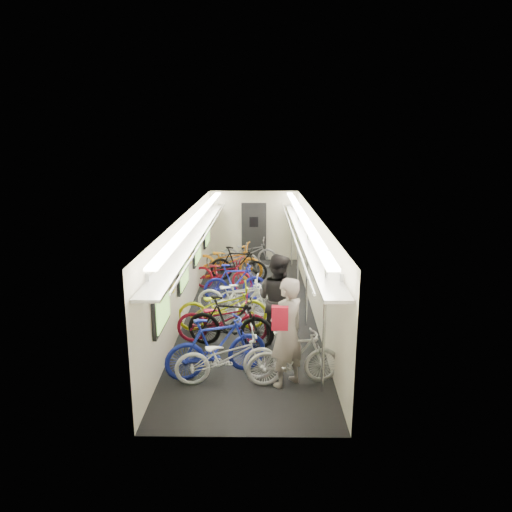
{
  "coord_description": "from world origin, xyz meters",
  "views": [
    {
      "loc": [
        0.25,
        -10.52,
        3.94
      ],
      "look_at": [
        0.12,
        0.83,
        1.15
      ],
      "focal_mm": 32.0,
      "sensor_mm": 36.0,
      "label": 1
    }
  ],
  "objects_px": {
    "bicycle_1": "(217,347)",
    "passenger_mid": "(278,299)",
    "bicycle_0": "(226,357)",
    "passenger_near": "(287,333)",
    "backpack": "(280,318)"
  },
  "relations": [
    {
      "from": "passenger_mid",
      "to": "bicycle_0",
      "type": "bearing_deg",
      "value": 96.64
    },
    {
      "from": "bicycle_1",
      "to": "passenger_mid",
      "type": "height_order",
      "value": "passenger_mid"
    },
    {
      "from": "passenger_mid",
      "to": "backpack",
      "type": "height_order",
      "value": "passenger_mid"
    },
    {
      "from": "bicycle_0",
      "to": "passenger_mid",
      "type": "relative_size",
      "value": 0.93
    },
    {
      "from": "passenger_mid",
      "to": "passenger_near",
      "type": "bearing_deg",
      "value": 129.74
    },
    {
      "from": "bicycle_1",
      "to": "backpack",
      "type": "relative_size",
      "value": 4.76
    },
    {
      "from": "passenger_near",
      "to": "passenger_mid",
      "type": "height_order",
      "value": "passenger_near"
    },
    {
      "from": "passenger_near",
      "to": "bicycle_1",
      "type": "bearing_deg",
      "value": -53.7
    },
    {
      "from": "bicycle_1",
      "to": "passenger_mid",
      "type": "distance_m",
      "value": 1.8
    },
    {
      "from": "bicycle_0",
      "to": "passenger_mid",
      "type": "height_order",
      "value": "passenger_mid"
    },
    {
      "from": "bicycle_1",
      "to": "passenger_near",
      "type": "bearing_deg",
      "value": -124.39
    },
    {
      "from": "passenger_near",
      "to": "bicycle_0",
      "type": "bearing_deg",
      "value": -44.48
    },
    {
      "from": "bicycle_0",
      "to": "bicycle_1",
      "type": "height_order",
      "value": "bicycle_1"
    },
    {
      "from": "passenger_mid",
      "to": "backpack",
      "type": "relative_size",
      "value": 4.9
    },
    {
      "from": "bicycle_0",
      "to": "passenger_near",
      "type": "relative_size",
      "value": 0.93
    }
  ]
}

